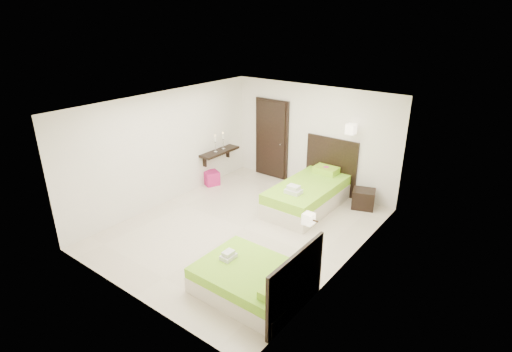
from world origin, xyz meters
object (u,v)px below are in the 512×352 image
Objects in this scene: bed_single at (309,193)px; bed_double at (255,280)px; nightstand at (363,199)px; ottoman at (212,178)px.

bed_single reaches higher than bed_double.
nightstand is at bearing 88.17° from bed_double.
nightstand is 3.87m from ottoman.
bed_double is at bearing -110.35° from nightstand.
bed_double is (0.90, -3.24, -0.08)m from bed_single.
nightstand is at bearing 16.90° from ottoman.
ottoman is (-2.67, -0.43, -0.16)m from bed_single.
bed_double is 4.80× the size of ottoman.
bed_single is 1.32× the size of bed_double.
bed_single is at bearing 9.10° from ottoman.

